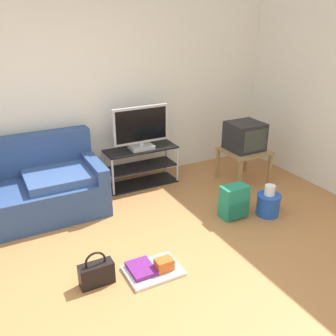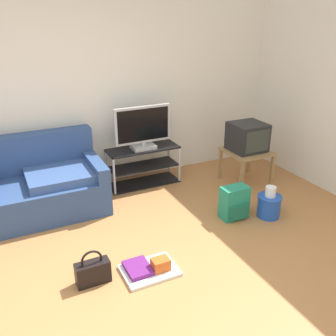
# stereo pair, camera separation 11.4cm
# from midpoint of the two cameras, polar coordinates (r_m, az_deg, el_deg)

# --- Properties ---
(ground_plane) EXTENTS (9.00, 9.80, 0.02)m
(ground_plane) POSITION_cam_midpoint_polar(r_m,az_deg,el_deg) (3.28, -4.63, -19.79)
(ground_plane) COLOR #B27542
(wall_back) EXTENTS (9.00, 0.10, 2.70)m
(wall_back) POSITION_cam_midpoint_polar(r_m,az_deg,el_deg) (4.85, -17.01, 11.75)
(wall_back) COLOR silver
(wall_back) RESTS_ON ground_plane
(couch) EXTENTS (2.03, 0.90, 0.87)m
(couch) POSITION_cam_midpoint_polar(r_m,az_deg,el_deg) (4.60, -23.52, -3.50)
(couch) COLOR navy
(couch) RESTS_ON ground_plane
(tv_stand) EXTENTS (0.97, 0.37, 0.52)m
(tv_stand) POSITION_cam_midpoint_polar(r_m,az_deg,el_deg) (5.08, -4.74, 0.25)
(tv_stand) COLOR black
(tv_stand) RESTS_ON ground_plane
(flat_tv) EXTENTS (0.76, 0.22, 0.57)m
(flat_tv) POSITION_cam_midpoint_polar(r_m,az_deg,el_deg) (4.87, -4.84, 6.04)
(flat_tv) COLOR #B2B2B7
(flat_tv) RESTS_ON tv_stand
(side_table) EXTENTS (0.56, 0.56, 0.46)m
(side_table) POSITION_cam_midpoint_polar(r_m,az_deg,el_deg) (5.20, 10.91, 2.08)
(side_table) COLOR #9E7A4C
(side_table) RESTS_ON ground_plane
(crt_tv) EXTENTS (0.44, 0.43, 0.37)m
(crt_tv) POSITION_cam_midpoint_polar(r_m,az_deg,el_deg) (5.13, 11.01, 4.79)
(crt_tv) COLOR #232326
(crt_tv) RESTS_ON side_table
(backpack) EXTENTS (0.31, 0.26, 0.38)m
(backpack) POSITION_cam_midpoint_polar(r_m,az_deg,el_deg) (4.35, 9.30, -5.12)
(backpack) COLOR #238466
(backpack) RESTS_ON ground_plane
(handbag) EXTENTS (0.30, 0.12, 0.33)m
(handbag) POSITION_cam_midpoint_polar(r_m,az_deg,el_deg) (3.43, -11.82, -15.40)
(handbag) COLOR black
(handbag) RESTS_ON ground_plane
(cleaning_bucket) EXTENTS (0.28, 0.28, 0.38)m
(cleaning_bucket) POSITION_cam_midpoint_polar(r_m,az_deg,el_deg) (4.48, 14.35, -5.17)
(cleaning_bucket) COLOR blue
(cleaning_bucket) RESTS_ON ground_plane
(floor_tray) EXTENTS (0.50, 0.37, 0.14)m
(floor_tray) POSITION_cam_midpoint_polar(r_m,az_deg,el_deg) (3.53, -3.33, -15.11)
(floor_tray) COLOR silver
(floor_tray) RESTS_ON ground_plane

